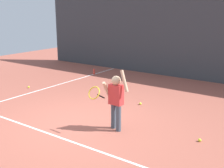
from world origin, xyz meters
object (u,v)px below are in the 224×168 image
water_bottle (94,72)px  tennis_ball_4 (123,96)px  tennis_ball_1 (200,140)px  tennis_ball_0 (29,87)px  tennis_ball_2 (140,104)px  tennis_player (115,98)px

water_bottle → tennis_ball_4: size_ratio=3.33×
tennis_ball_1 → tennis_ball_0: bearing=174.0°
water_bottle → tennis_ball_1: water_bottle is taller
tennis_ball_0 → tennis_ball_2: size_ratio=1.00×
water_bottle → tennis_ball_1: size_ratio=3.33×
water_bottle → tennis_ball_2: 4.05m
tennis_ball_2 → tennis_ball_1: bearing=-31.6°
tennis_player → tennis_ball_2: tennis_player is taller
tennis_ball_2 → tennis_ball_4: same height
tennis_ball_2 → tennis_ball_4: 0.86m
tennis_player → water_bottle: (-3.77, 3.97, -0.62)m
tennis_ball_0 → tennis_ball_1: same height
tennis_player → water_bottle: size_ratio=6.14×
water_bottle → tennis_ball_0: size_ratio=3.33×
tennis_ball_2 → water_bottle: bearing=147.1°
tennis_ball_0 → tennis_ball_4: 3.27m
tennis_ball_2 → tennis_ball_0: bearing=-170.5°
tennis_ball_0 → tennis_ball_1: bearing=-6.0°
tennis_player → tennis_ball_0: bearing=167.4°
tennis_ball_0 → water_bottle: bearing=79.9°
tennis_player → water_bottle: bearing=135.5°
tennis_ball_4 → tennis_ball_1: bearing=-29.4°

